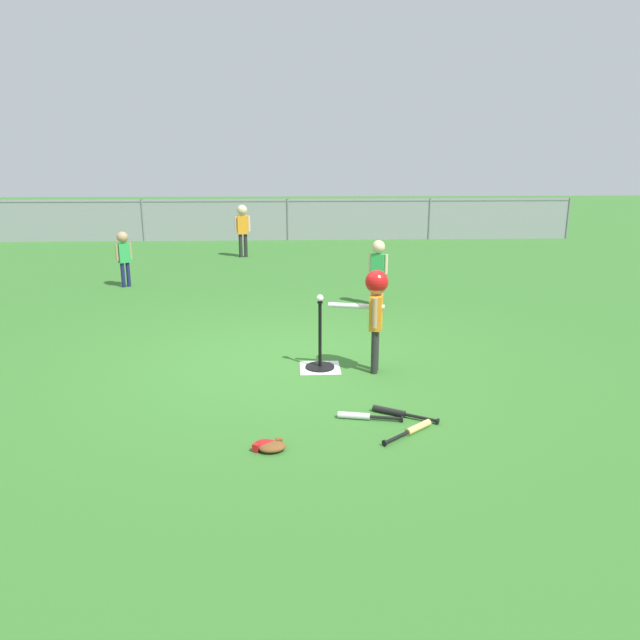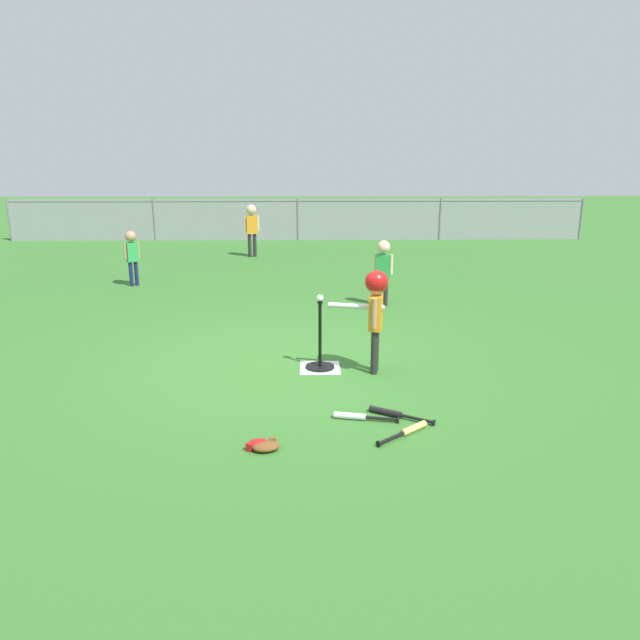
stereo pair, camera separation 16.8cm
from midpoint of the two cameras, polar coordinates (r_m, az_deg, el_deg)
name	(u,v)px [view 2 (the right image)]	position (r m, az deg, el deg)	size (l,w,h in m)	color
ground_plane	(285,362)	(6.77, -2.65, -4.06)	(60.00, 60.00, 0.00)	#336B28
home_plate	(320,368)	(6.58, 0.73, -4.59)	(0.44, 0.44, 0.01)	white
batting_tee	(320,357)	(6.54, 0.74, -3.58)	(0.32, 0.32, 0.76)	black
baseball_on_tee	(320,298)	(6.36, 0.76, 2.12)	(0.07, 0.07, 0.07)	white
batter_child	(375,301)	(6.27, 6.09, 1.86)	(0.62, 0.31, 1.12)	#262626
fielder_near_right	(132,251)	(11.18, -17.21, 6.37)	(0.25, 0.21, 0.99)	#191E4C
fielder_near_left	(252,223)	(14.01, -6.24, 9.20)	(0.35, 0.24, 1.20)	#262626
fielder_deep_right	(383,264)	(9.26, 6.61, 5.36)	(0.29, 0.20, 1.02)	#262626
spare_bat_silver	(357,417)	(5.34, 4.47, -9.23)	(0.58, 0.17, 0.06)	silver
spare_bat_wood	(409,430)	(5.14, 9.45, -10.42)	(0.48, 0.41, 0.06)	#DBB266
spare_bat_black	(392,413)	(5.44, 7.83, -8.87)	(0.56, 0.36, 0.06)	black
glove_by_plate	(261,445)	(4.85, -4.71, -11.84)	(0.27, 0.24, 0.07)	#B21919
glove_near_bats	(266,446)	(4.83, -4.16, -11.98)	(0.25, 0.21, 0.07)	brown
outfield_fence	(298,218)	(16.84, -1.84, 9.75)	(16.06, 0.06, 1.15)	slate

